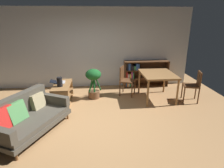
# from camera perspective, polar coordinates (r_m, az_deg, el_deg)

# --- Properties ---
(ground_plane) EXTENTS (8.16, 8.16, 0.00)m
(ground_plane) POSITION_cam_1_polar(r_m,az_deg,el_deg) (4.54, -5.64, -11.73)
(ground_plane) COLOR #A87A4C
(back_wall_panel) EXTENTS (6.80, 0.10, 2.70)m
(back_wall_panel) POSITION_cam_1_polar(r_m,az_deg,el_deg) (6.68, -5.91, 10.59)
(back_wall_panel) COLOR silver
(back_wall_panel) RESTS_ON ground_plane
(fabric_couch) EXTENTS (1.54, 1.91, 0.79)m
(fabric_couch) POSITION_cam_1_polar(r_m,az_deg,el_deg) (4.43, -24.59, -8.76)
(fabric_couch) COLOR brown
(fabric_couch) RESTS_ON ground_plane
(media_console) EXTENTS (0.47, 1.08, 0.54)m
(media_console) POSITION_cam_1_polar(r_m,az_deg,el_deg) (5.70, -14.61, -2.72)
(media_console) COLOR olive
(media_console) RESTS_ON ground_plane
(open_laptop) EXTENTS (0.44, 0.34, 0.07)m
(open_laptop) POSITION_cam_1_polar(r_m,az_deg,el_deg) (5.77, -15.78, 0.57)
(open_laptop) COLOR silver
(open_laptop) RESTS_ON media_console
(desk_speaker) EXTENTS (0.15, 0.15, 0.26)m
(desk_speaker) POSITION_cam_1_polar(r_m,az_deg,el_deg) (5.41, -15.49, 0.61)
(desk_speaker) COLOR black
(desk_speaker) RESTS_ON media_console
(potted_floor_plant) EXTENTS (0.47, 0.54, 0.91)m
(potted_floor_plant) POSITION_cam_1_polar(r_m,az_deg,el_deg) (5.71, -5.60, 1.17)
(potted_floor_plant) COLOR brown
(potted_floor_plant) RESTS_ON ground_plane
(dining_table) EXTENTS (0.94, 1.15, 0.80)m
(dining_table) POSITION_cam_1_polar(r_m,az_deg,el_deg) (5.76, 13.59, 2.33)
(dining_table) COLOR olive
(dining_table) RESTS_ON ground_plane
(dining_chair_near) EXTENTS (0.55, 0.55, 0.92)m
(dining_chair_near) POSITION_cam_1_polar(r_m,az_deg,el_deg) (5.97, 4.03, 1.50)
(dining_chair_near) COLOR #56351E
(dining_chair_near) RESTS_ON ground_plane
(dining_chair_far) EXTENTS (0.52, 0.50, 0.91)m
(dining_chair_far) POSITION_cam_1_polar(r_m,az_deg,el_deg) (5.97, 23.41, -0.11)
(dining_chair_far) COLOR #56351E
(dining_chair_far) RESTS_ON ground_plane
(bookshelf) EXTENTS (1.56, 0.33, 0.93)m
(bookshelf) POSITION_cam_1_polar(r_m,az_deg,el_deg) (6.88, 9.08, 3.22)
(bookshelf) COLOR #56351E
(bookshelf) RESTS_ON ground_plane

